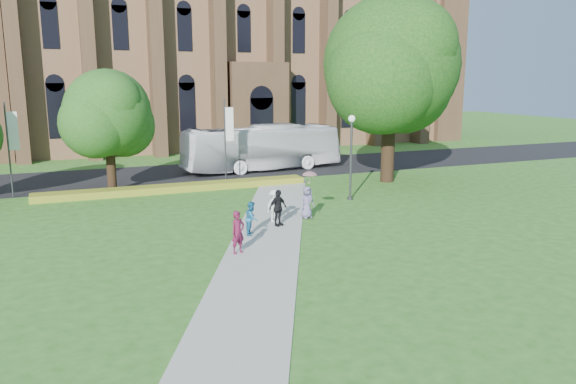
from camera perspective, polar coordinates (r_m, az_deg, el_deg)
name	(u,v)px	position (r m, az deg, el deg)	size (l,w,h in m)	color
ground	(276,240)	(26.42, -1.27, -4.85)	(160.00, 160.00, 0.00)	#2E5D1C
road	(185,174)	(45.22, -10.45, 1.85)	(160.00, 10.00, 0.02)	black
footpath	(268,234)	(27.32, -2.03, -4.26)	(3.20, 30.00, 0.04)	#B2B2A8
flower_hedge	(177,188)	(38.23, -11.25, 0.40)	(18.00, 1.40, 0.45)	gold
cathedral	(231,28)	(66.44, -5.81, 16.23)	(52.60, 18.25, 28.00)	brown
streetlamp	(351,147)	(34.68, 6.44, 4.57)	(0.44, 0.44, 5.24)	#38383D
large_tree	(391,65)	(41.12, 10.41, 12.61)	(9.60, 9.60, 13.20)	#332114
street_tree_1	(108,113)	(38.35, -17.85, 7.65)	(5.60, 5.60, 8.05)	#332114
banner_pole_0	(227,136)	(40.65, -6.27, 5.72)	(0.70, 0.10, 6.00)	#38383D
banner_pole_1	(10,144)	(39.17, -26.39, 4.37)	(0.70, 0.10, 6.00)	#38383D
tour_coach	(262,148)	(45.94, -2.63, 4.52)	(3.09, 13.22, 3.68)	silver
pedestrian_0	(238,232)	(24.13, -5.12, -4.09)	(0.68, 0.45, 1.86)	#591430
pedestrian_1	(252,218)	(26.96, -3.71, -2.67)	(0.79, 0.61, 1.62)	#1C638C
pedestrian_2	(274,206)	(29.36, -1.39, -1.39)	(1.09, 0.63, 1.69)	silver
pedestrian_3	(278,208)	(28.48, -1.03, -1.62)	(1.09, 0.46, 1.87)	black
pedestrian_4	(307,202)	(30.11, 1.97, -1.04)	(0.84, 0.55, 1.72)	slate
parasol	(310,179)	(30.03, 2.22, 1.28)	(0.80, 0.80, 0.70)	#E4A1B1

